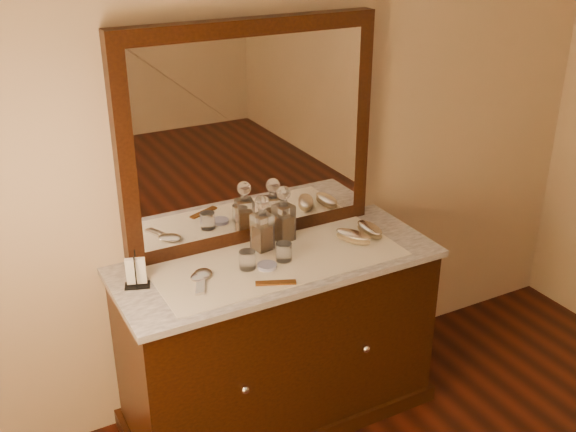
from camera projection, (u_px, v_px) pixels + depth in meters
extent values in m
plane|color=tan|center=(246.00, 121.00, 3.01)|extent=(4.50, 4.50, 0.00)
cube|color=black|center=(278.00, 342.00, 3.19)|extent=(1.40, 0.55, 0.82)
cube|color=black|center=(278.00, 405.00, 3.34)|extent=(1.46, 0.59, 0.08)
sphere|color=silver|center=(245.00, 390.00, 2.82)|extent=(0.04, 0.04, 0.04)
sphere|color=silver|center=(366.00, 349.00, 3.07)|extent=(0.04, 0.04, 0.04)
cube|color=white|center=(277.00, 262.00, 3.01)|extent=(1.44, 0.59, 0.03)
cube|color=black|center=(251.00, 135.00, 2.99)|extent=(1.20, 0.08, 1.00)
cube|color=white|center=(254.00, 137.00, 2.96)|extent=(1.06, 0.01, 0.86)
cube|color=white|center=(279.00, 261.00, 2.99)|extent=(1.10, 0.45, 0.00)
cylinder|color=white|center=(267.00, 266.00, 2.93)|extent=(0.10, 0.10, 0.01)
cube|color=brown|center=(276.00, 283.00, 2.80)|extent=(0.17, 0.10, 0.01)
cube|color=black|center=(137.00, 285.00, 2.79)|extent=(0.11, 0.09, 0.01)
cylinder|color=black|center=(135.00, 274.00, 2.74)|extent=(0.01, 0.01, 0.15)
cylinder|color=black|center=(136.00, 266.00, 2.79)|extent=(0.01, 0.01, 0.15)
cube|color=white|center=(136.00, 271.00, 2.77)|extent=(0.09, 0.06, 0.12)
cube|color=brown|center=(262.00, 237.00, 3.06)|extent=(0.08, 0.08, 0.12)
cube|color=white|center=(262.00, 232.00, 3.05)|extent=(0.09, 0.09, 0.17)
cylinder|color=white|center=(262.00, 212.00, 3.01)|extent=(0.04, 0.04, 0.03)
sphere|color=white|center=(262.00, 202.00, 2.99)|extent=(0.08, 0.08, 0.07)
cube|color=brown|center=(284.00, 228.00, 3.15)|extent=(0.08, 0.08, 0.12)
cube|color=white|center=(284.00, 223.00, 3.14)|extent=(0.09, 0.09, 0.17)
cylinder|color=white|center=(284.00, 203.00, 3.10)|extent=(0.04, 0.04, 0.03)
sphere|color=white|center=(284.00, 193.00, 3.08)|extent=(0.08, 0.08, 0.07)
ellipsoid|color=#94805B|center=(353.00, 239.00, 3.15)|extent=(0.15, 0.19, 0.03)
ellipsoid|color=silver|center=(353.00, 234.00, 3.14)|extent=(0.15, 0.19, 0.03)
ellipsoid|color=#94805B|center=(370.00, 232.00, 3.22)|extent=(0.08, 0.17, 0.03)
ellipsoid|color=silver|center=(370.00, 227.00, 3.21)|extent=(0.08, 0.17, 0.03)
ellipsoid|color=silver|center=(199.00, 277.00, 2.84)|extent=(0.10, 0.11, 0.02)
cube|color=silver|center=(198.00, 287.00, 2.77)|extent=(0.07, 0.11, 0.01)
ellipsoid|color=silver|center=(203.00, 274.00, 2.86)|extent=(0.11, 0.12, 0.02)
cube|color=silver|center=(202.00, 285.00, 2.78)|extent=(0.07, 0.13, 0.01)
cylinder|color=white|center=(284.00, 252.00, 2.97)|extent=(0.07, 0.07, 0.08)
cylinder|color=white|center=(247.00, 260.00, 2.91)|extent=(0.07, 0.07, 0.08)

